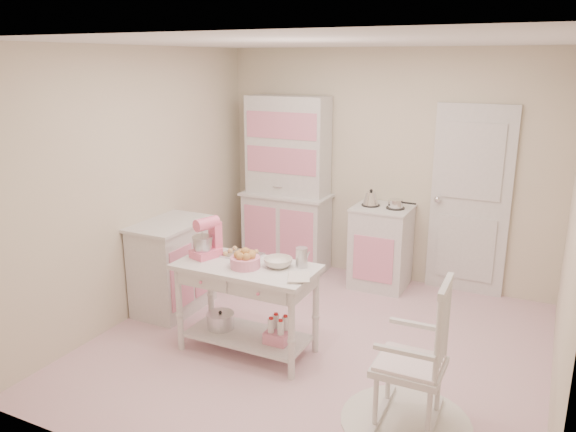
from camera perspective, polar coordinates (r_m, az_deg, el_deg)
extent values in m
plane|color=pink|center=(5.15, 2.95, -13.06)|extent=(3.80, 3.80, 0.00)
cube|color=white|center=(4.52, 3.43, 17.23)|extent=(3.80, 3.80, 0.04)
cube|color=beige|center=(6.42, 9.85, 4.90)|extent=(3.80, 0.04, 2.60)
cube|color=beige|center=(3.10, -10.85, -6.93)|extent=(3.80, 0.04, 2.60)
cube|color=beige|center=(5.66, -14.83, 3.17)|extent=(0.04, 3.80, 2.60)
cube|color=beige|center=(4.33, 27.00, -1.84)|extent=(0.04, 3.80, 2.60)
cube|color=silver|center=(6.26, 18.01, 1.45)|extent=(0.82, 0.05, 2.04)
cube|color=silver|center=(6.65, -0.16, 3.22)|extent=(1.06, 0.50, 2.08)
cube|color=silver|center=(6.34, 9.43, -3.07)|extent=(0.62, 0.57, 0.92)
cube|color=silver|center=(5.80, -11.65, -5.01)|extent=(0.54, 0.84, 0.92)
cylinder|color=white|center=(4.30, 11.86, -19.75)|extent=(0.92, 0.92, 0.01)
cube|color=silver|center=(4.01, 12.31, -13.39)|extent=(0.50, 0.73, 1.10)
cube|color=silver|center=(4.91, -4.16, -9.35)|extent=(1.20, 0.60, 0.80)
cube|color=pink|center=(4.93, -8.40, -2.26)|extent=(0.28, 0.33, 0.34)
cube|color=silver|center=(4.97, -4.71, -3.97)|extent=(0.34, 0.24, 0.02)
cylinder|color=pink|center=(4.69, -4.36, -4.70)|extent=(0.25, 0.25, 0.09)
imported|color=silver|center=(4.69, -1.02, -4.75)|extent=(0.24, 0.24, 0.08)
cylinder|color=silver|center=(4.67, 1.40, -4.24)|extent=(0.10, 0.10, 0.17)
imported|color=silver|center=(4.46, -0.01, -6.25)|extent=(0.25, 0.28, 0.02)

